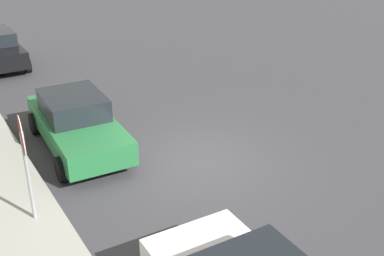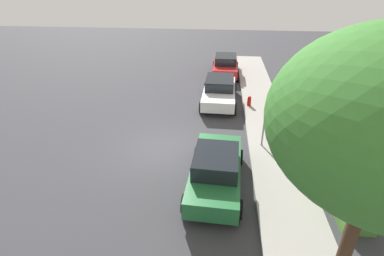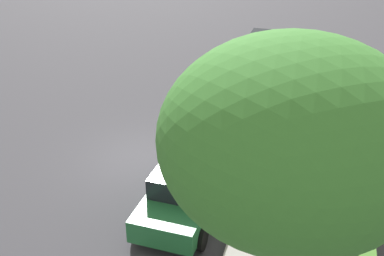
% 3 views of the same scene
% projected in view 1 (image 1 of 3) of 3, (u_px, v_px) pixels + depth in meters
% --- Properties ---
extents(ground_plane, '(60.00, 60.00, 0.00)m').
position_uv_depth(ground_plane, '(195.00, 161.00, 12.62)').
color(ground_plane, '#38383D').
extents(sidewalk_curb, '(32.00, 2.14, 0.14)m').
position_uv_depth(sidewalk_curb, '(6.00, 216.00, 10.32)').
color(sidewalk_curb, '#9E9B93').
rests_on(sidewalk_curb, ground_plane).
extents(stop_sign, '(0.82, 0.12, 2.47)m').
position_uv_depth(stop_sign, '(24.00, 152.00, 9.47)').
color(stop_sign, gray).
rests_on(stop_sign, ground_plane).
extents(parked_car_green, '(4.49, 2.14, 1.51)m').
position_uv_depth(parked_car_green, '(77.00, 122.00, 13.04)').
color(parked_car_green, '#236B38').
rests_on(parked_car_green, ground_plane).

